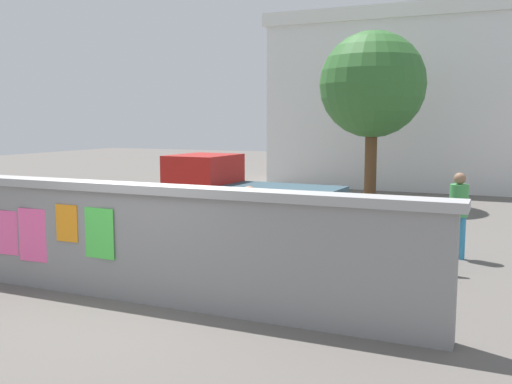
# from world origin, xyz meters

# --- Properties ---
(ground) EXTENTS (60.00, 60.00, 0.00)m
(ground) POSITION_xyz_m (0.00, 8.00, 0.00)
(ground) COLOR #605B56
(poster_wall) EXTENTS (8.46, 0.42, 1.69)m
(poster_wall) POSITION_xyz_m (-0.01, -0.00, 0.87)
(poster_wall) COLOR gray
(poster_wall) RESTS_ON ground
(auto_rickshaw_truck) EXTENTS (3.67, 1.68, 1.85)m
(auto_rickshaw_truck) POSITION_xyz_m (-0.35, 4.02, 0.90)
(auto_rickshaw_truck) COLOR black
(auto_rickshaw_truck) RESTS_ON ground
(motorcycle) EXTENTS (1.87, 0.69, 0.87)m
(motorcycle) POSITION_xyz_m (-2.92, 1.24, 0.46)
(motorcycle) COLOR black
(motorcycle) RESTS_ON ground
(bicycle_near) EXTENTS (1.69, 0.49, 0.95)m
(bicycle_near) POSITION_xyz_m (2.54, 1.01, 0.36)
(bicycle_near) COLOR black
(bicycle_near) RESTS_ON ground
(bicycle_far) EXTENTS (1.71, 0.44, 0.95)m
(bicycle_far) POSITION_xyz_m (3.09, 3.16, 0.36)
(bicycle_far) COLOR black
(bicycle_far) RESTS_ON ground
(person_walking) EXTENTS (0.42, 0.42, 1.62)m
(person_walking) POSITION_xyz_m (1.14, 0.93, 0.99)
(person_walking) COLOR #BF6626
(person_walking) RESTS_ON ground
(person_bystander) EXTENTS (0.44, 0.44, 1.62)m
(person_bystander) POSITION_xyz_m (3.82, 4.49, 0.99)
(person_bystander) COLOR #338CBF
(person_bystander) RESTS_ON ground
(tree_roadside) EXTENTS (3.23, 3.23, 5.29)m
(tree_roadside) POSITION_xyz_m (0.75, 10.97, 3.65)
(tree_roadside) COLOR brown
(tree_roadside) RESTS_ON ground
(building_background) EXTENTS (9.75, 4.45, 6.69)m
(building_background) POSITION_xyz_m (0.57, 16.44, 3.37)
(building_background) COLOR silver
(building_background) RESTS_ON ground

